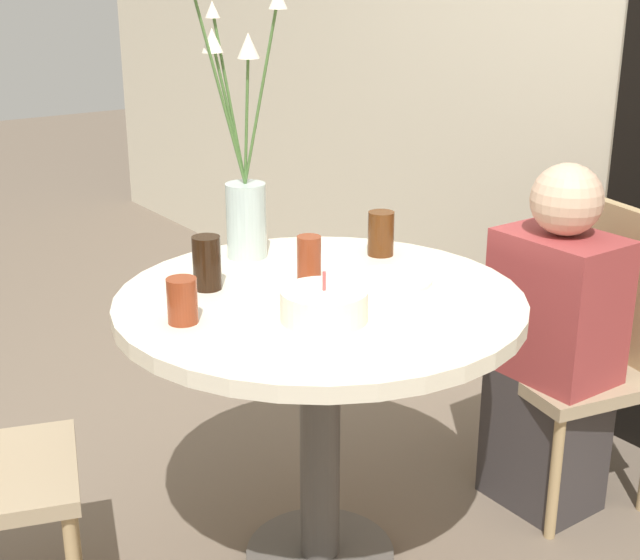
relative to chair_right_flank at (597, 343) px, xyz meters
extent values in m
plane|color=#6B5B4C|center=(-0.18, -0.88, -0.49)|extent=(16.00, 16.00, 0.00)
cylinder|color=beige|center=(-0.18, -0.88, 0.27)|extent=(1.02, 1.02, 0.04)
cylinder|color=#4C4742|center=(-0.18, -0.88, -0.11)|extent=(0.11, 0.11, 0.71)
cylinder|color=#4C4742|center=(-0.18, -0.88, -0.48)|extent=(0.41, 0.41, 0.03)
cube|color=#9E896B|center=(-0.02, -0.08, -0.09)|extent=(0.47, 0.47, 0.04)
cube|color=tan|center=(0.02, 0.10, 0.16)|extent=(0.38, 0.11, 0.46)
cylinder|color=tan|center=(-0.22, -0.21, -0.30)|extent=(0.03, 0.03, 0.39)
cylinder|color=tan|center=(0.11, -0.28, -0.30)|extent=(0.03, 0.03, 0.39)
cylinder|color=tan|center=(-0.15, 0.12, -0.30)|extent=(0.03, 0.03, 0.39)
cylinder|color=tan|center=(-0.55, -1.43, -0.30)|extent=(0.03, 0.03, 0.39)
cylinder|color=white|center=(-0.05, -0.96, 0.32)|extent=(0.20, 0.20, 0.07)
cylinder|color=#E54C4C|center=(-0.05, -0.96, 0.38)|extent=(0.01, 0.01, 0.04)
cylinder|color=#B2C6C1|center=(-0.56, -0.86, 0.39)|extent=(0.11, 0.11, 0.21)
cylinder|color=#4C7538|center=(-0.57, -0.89, 0.72)|extent=(0.03, 0.08, 0.46)
cone|color=silver|center=(-0.58, -0.93, 0.95)|extent=(0.04, 0.04, 0.04)
cylinder|color=#4C7538|center=(-0.50, -0.84, 0.74)|extent=(0.13, 0.04, 0.49)
cylinder|color=#4C7538|center=(-0.55, -0.93, 0.75)|extent=(0.02, 0.15, 0.52)
cylinder|color=#4C7538|center=(-0.53, -0.86, 0.68)|extent=(0.06, 0.02, 0.37)
cone|color=silver|center=(-0.51, -0.87, 0.86)|extent=(0.06, 0.06, 0.06)
cylinder|color=#4C7538|center=(-0.56, -0.90, 0.68)|extent=(0.02, 0.09, 0.38)
cone|color=silver|center=(-0.57, -0.94, 0.88)|extent=(0.06, 0.06, 0.06)
cylinder|color=silver|center=(-0.16, -0.67, 0.29)|extent=(0.22, 0.22, 0.01)
cylinder|color=#51280F|center=(-0.35, -0.55, 0.35)|extent=(0.07, 0.07, 0.12)
cylinder|color=maroon|center=(-0.28, -0.85, 0.35)|extent=(0.06, 0.06, 0.12)
cylinder|color=black|center=(-0.39, -1.08, 0.35)|extent=(0.07, 0.07, 0.14)
cylinder|color=maroon|center=(-0.22, -1.23, 0.34)|extent=(0.07, 0.07, 0.11)
cube|color=#383333|center=(-0.03, -0.16, -0.28)|extent=(0.31, 0.24, 0.43)
cube|color=#993838|center=(-0.03, -0.16, 0.14)|extent=(0.34, 0.24, 0.42)
sphere|color=#D1A889|center=(-0.03, -0.16, 0.45)|extent=(0.20, 0.20, 0.20)
camera|label=1|loc=(1.49, -2.08, 1.05)|focal=50.00mm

